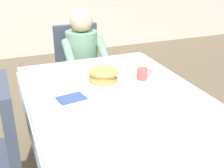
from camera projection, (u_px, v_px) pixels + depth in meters
The scene contains 11 objects.
dining_table_main at pixel (116, 107), 1.92m from camera, with size 1.12×1.52×0.74m.
chair_diner at pixel (79, 65), 2.99m from camera, with size 0.44×0.45×0.93m.
diner_person at pixel (83, 57), 2.80m from camera, with size 0.40×0.43×1.12m.
plate_breakfast at pixel (103, 82), 2.05m from camera, with size 0.28×0.28×0.02m, color white.
breakfast_stack at pixel (103, 76), 2.03m from camera, with size 0.21×0.21×0.09m.
cup_coffee at pixel (142, 74), 2.10m from camera, with size 0.11×0.08×0.08m.
syrup_pitcher at pixel (58, 76), 2.08m from camera, with size 0.08×0.08×0.07m.
fork_left_of_plate at pixel (78, 88), 1.98m from camera, with size 0.18×0.01×0.01m, color silver.
knife_right_of_plate at pixel (129, 80), 2.10m from camera, with size 0.20×0.01×0.01m, color silver.
spoon_near_edge at pixel (118, 102), 1.79m from camera, with size 0.15×0.01×0.01m, color silver.
napkin_folded at pixel (71, 98), 1.83m from camera, with size 0.17×0.12×0.01m, color #334C7F.
Camera 1 is at (-0.65, -1.57, 1.56)m, focal length 46.95 mm.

